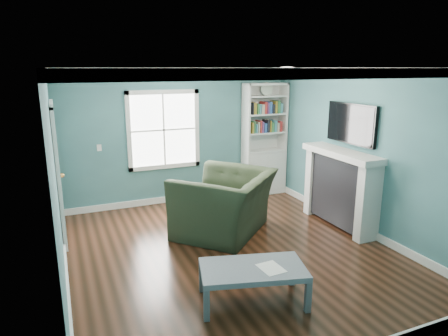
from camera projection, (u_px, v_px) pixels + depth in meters
name	position (u px, v px, depth m)	size (l,w,h in m)	color
floor	(231.00, 251.00, 5.82)	(5.00, 5.00, 0.00)	black
room_walls	(231.00, 145.00, 5.44)	(5.00, 5.00, 5.00)	#376067
trim	(231.00, 169.00, 5.52)	(4.50, 5.00, 2.60)	white
window	(164.00, 130.00, 7.57)	(1.40, 0.06, 1.50)	white
bookshelf	(264.00, 150.00, 8.32)	(0.90, 0.35, 2.31)	silver
fireplace	(340.00, 189.00, 6.63)	(0.44, 1.58, 1.30)	black
tv	(351.00, 124.00, 6.41)	(0.06, 1.10, 0.65)	black
door	(58.00, 173.00, 5.97)	(0.12, 0.98, 2.17)	silver
ceiling_fixture	(287.00, 71.00, 5.63)	(0.38, 0.38, 0.15)	white
light_switch	(99.00, 148.00, 7.18)	(0.08, 0.01, 0.12)	white
recliner	(225.00, 193.00, 6.35)	(1.51, 0.98, 1.32)	#202C1B
coffee_table	(253.00, 271.00, 4.49)	(1.30, 0.92, 0.43)	#4C545B
paper_sheet	(271.00, 268.00, 4.45)	(0.24, 0.30, 0.00)	white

